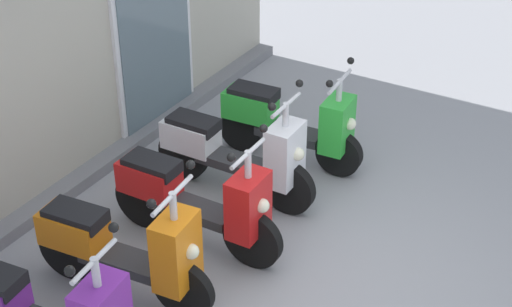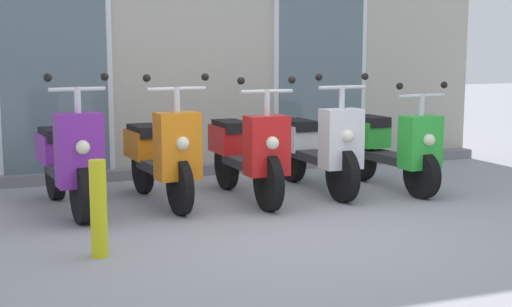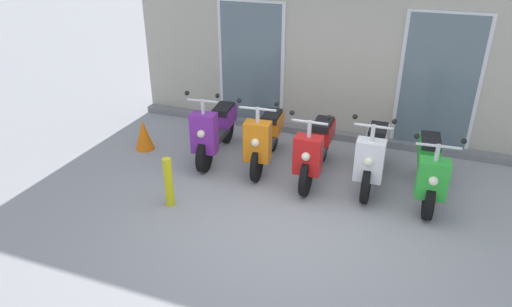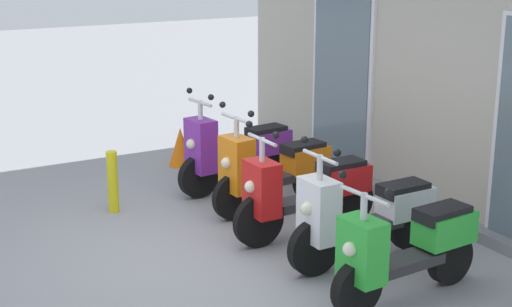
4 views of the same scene
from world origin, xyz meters
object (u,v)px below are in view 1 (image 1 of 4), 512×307
at_px(scooter_white, 235,152).
at_px(scooter_green, 290,122).
at_px(scooter_orange, 124,247).
at_px(scooter_red, 196,199).

height_order(scooter_white, scooter_green, scooter_white).
bearing_deg(scooter_orange, scooter_white, 0.78).
bearing_deg(scooter_green, scooter_red, 178.84).
height_order(scooter_orange, scooter_red, scooter_orange).
bearing_deg(scooter_green, scooter_orange, 176.92).
height_order(scooter_orange, scooter_green, scooter_orange).
bearing_deg(scooter_white, scooter_green, -11.07).
relative_size(scooter_orange, scooter_green, 1.03).
bearing_deg(scooter_red, scooter_green, -1.16).
distance_m(scooter_orange, scooter_green, 2.45).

